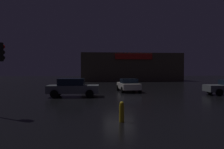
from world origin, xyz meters
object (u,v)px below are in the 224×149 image
at_px(car_near, 73,87).
at_px(fire_hydrant, 122,112).
at_px(store_building, 131,67).
at_px(car_far, 128,85).

height_order(car_near, fire_hydrant, car_near).
distance_m(car_near, fire_hydrant, 9.44).
bearing_deg(car_near, fire_hydrant, -71.33).
bearing_deg(fire_hydrant, car_near, 108.67).
height_order(store_building, car_near, store_building).
relative_size(car_near, car_far, 1.12).
xyz_separation_m(car_far, fire_hydrant, (-2.48, -12.72, -0.25)).
bearing_deg(car_far, car_near, -145.48).
xyz_separation_m(car_near, fire_hydrant, (3.02, -8.94, -0.37)).
bearing_deg(car_far, fire_hydrant, -101.04).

